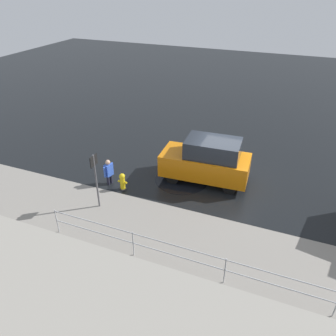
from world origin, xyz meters
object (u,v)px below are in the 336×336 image
at_px(moving_hatchback, 207,161).
at_px(pedestrian, 109,171).
at_px(fire_hydrant, 122,182).
at_px(sign_post, 95,174).

height_order(moving_hatchback, pedestrian, moving_hatchback).
distance_m(fire_hydrant, sign_post, 1.90).
distance_m(pedestrian, sign_post, 1.94).
bearing_deg(moving_hatchback, sign_post, 45.95).
distance_m(moving_hatchback, pedestrian, 4.39).
distance_m(moving_hatchback, sign_post, 4.99).
relative_size(pedestrian, sign_post, 0.51).
xyz_separation_m(moving_hatchback, sign_post, (3.45, 3.56, 0.55)).
bearing_deg(fire_hydrant, sign_post, 79.20).
height_order(moving_hatchback, sign_post, sign_post).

